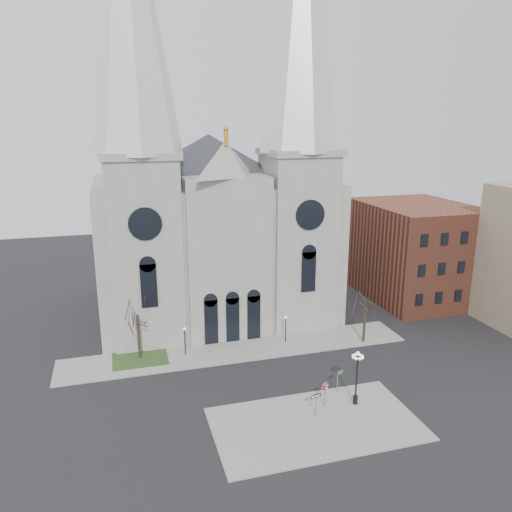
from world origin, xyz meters
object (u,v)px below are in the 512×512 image
object	(u,v)px
globe_lamp	(357,371)
one_way_sign	(316,400)
street_name_sign	(338,379)
stop_sign	(325,389)

from	to	relation	value
globe_lamp	one_way_sign	size ratio (longest dim) A/B	2.37
one_way_sign	street_name_sign	world-z (taller)	street_name_sign
globe_lamp	one_way_sign	bearing A→B (deg)	-169.73
globe_lamp	one_way_sign	distance (m)	4.74
one_way_sign	stop_sign	bearing A→B (deg)	33.18
stop_sign	globe_lamp	distance (m)	3.36
globe_lamp	street_name_sign	bearing A→B (deg)	106.24
one_way_sign	street_name_sign	size ratio (longest dim) A/B	0.97
stop_sign	one_way_sign	distance (m)	1.83
stop_sign	street_name_sign	bearing A→B (deg)	37.97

